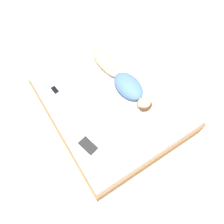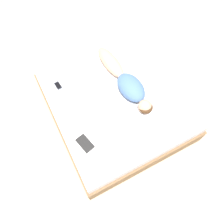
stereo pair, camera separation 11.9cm
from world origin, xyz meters
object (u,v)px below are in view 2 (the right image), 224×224
open_magazine (91,138)px  coffee_mug (119,130)px  cell_phone (58,86)px  person (126,81)px

open_magazine → coffee_mug: (-0.35, 0.08, 0.05)m
open_magazine → cell_phone: 0.94m
person → cell_phone: size_ratio=9.13×
open_magazine → cell_phone: (0.08, -0.93, 0.00)m
coffee_mug → cell_phone: coffee_mug is taller
open_magazine → cell_phone: bearing=-99.0°
cell_phone → person: bearing=148.3°
person → open_magazine: 0.92m
person → coffee_mug: bearing=50.9°
open_magazine → cell_phone: same height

